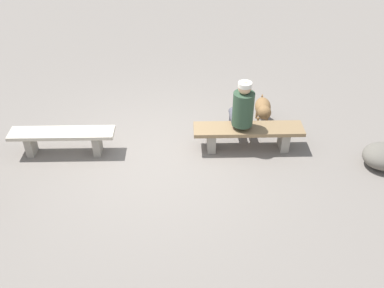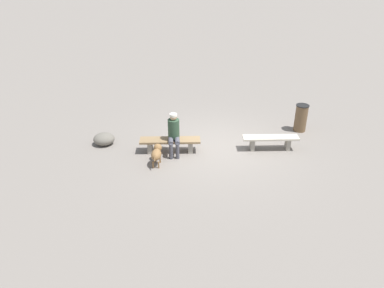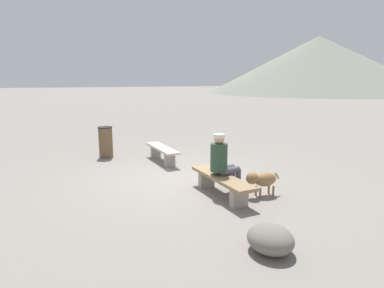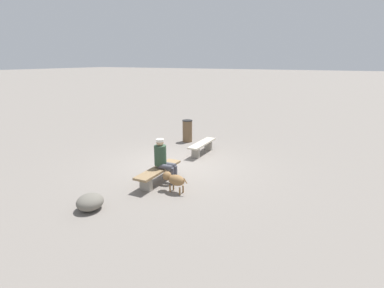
{
  "view_description": "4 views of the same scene",
  "coord_description": "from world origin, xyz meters",
  "px_view_note": "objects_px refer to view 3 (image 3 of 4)",
  "views": [
    {
      "loc": [
        0.57,
        -5.84,
        4.44
      ],
      "look_at": [
        0.55,
        -0.72,
        0.8
      ],
      "focal_mm": 40.09,
      "sensor_mm": 36.0,
      "label": 1
    },
    {
      "loc": [
        0.87,
        10.33,
        5.6
      ],
      "look_at": [
        0.86,
        1.28,
        0.8
      ],
      "focal_mm": 34.03,
      "sensor_mm": 36.0,
      "label": 2
    },
    {
      "loc": [
        6.95,
        -2.95,
        2.37
      ],
      "look_at": [
        -0.86,
        0.74,
        0.63
      ],
      "focal_mm": 29.74,
      "sensor_mm": 36.0,
      "label": 3
    },
    {
      "loc": [
        8.48,
        5.13,
        3.5
      ],
      "look_at": [
        0.18,
        0.67,
        0.9
      ],
      "focal_mm": 28.67,
      "sensor_mm": 36.0,
      "label": 4
    }
  ],
  "objects_px": {
    "seated_person": "(222,160)",
    "boulder": "(270,239)",
    "bench_right": "(222,182)",
    "trash_bin": "(106,142)",
    "dog": "(262,179)",
    "bench_left": "(162,151)"
  },
  "relations": [
    {
      "from": "bench_right",
      "to": "seated_person",
      "type": "relative_size",
      "value": 1.45
    },
    {
      "from": "seated_person",
      "to": "dog",
      "type": "height_order",
      "value": "seated_person"
    },
    {
      "from": "bench_left",
      "to": "trash_bin",
      "type": "relative_size",
      "value": 1.84
    },
    {
      "from": "dog",
      "to": "trash_bin",
      "type": "xyz_separation_m",
      "value": [
        -4.83,
        -2.27,
        0.12
      ]
    },
    {
      "from": "seated_person",
      "to": "trash_bin",
      "type": "relative_size",
      "value": 1.35
    },
    {
      "from": "boulder",
      "to": "dog",
      "type": "bearing_deg",
      "value": 145.76
    },
    {
      "from": "trash_bin",
      "to": "dog",
      "type": "bearing_deg",
      "value": 25.22
    },
    {
      "from": "bench_left",
      "to": "boulder",
      "type": "distance_m",
      "value": 5.36
    },
    {
      "from": "bench_right",
      "to": "seated_person",
      "type": "distance_m",
      "value": 0.46
    },
    {
      "from": "bench_right",
      "to": "boulder",
      "type": "relative_size",
      "value": 2.77
    },
    {
      "from": "bench_left",
      "to": "seated_person",
      "type": "bearing_deg",
      "value": 2.9
    },
    {
      "from": "bench_left",
      "to": "bench_right",
      "type": "distance_m",
      "value": 3.17
    },
    {
      "from": "dog",
      "to": "boulder",
      "type": "xyz_separation_m",
      "value": [
        1.83,
        -1.25,
        -0.17
      ]
    },
    {
      "from": "bench_left",
      "to": "boulder",
      "type": "xyz_separation_m",
      "value": [
        5.35,
        -0.35,
        -0.13
      ]
    },
    {
      "from": "bench_left",
      "to": "trash_bin",
      "type": "distance_m",
      "value": 1.91
    },
    {
      "from": "seated_person",
      "to": "trash_bin",
      "type": "distance_m",
      "value": 4.64
    },
    {
      "from": "bench_right",
      "to": "trash_bin",
      "type": "xyz_separation_m",
      "value": [
        -4.47,
        -1.52,
        0.17
      ]
    },
    {
      "from": "trash_bin",
      "to": "bench_right",
      "type": "bearing_deg",
      "value": 18.81
    },
    {
      "from": "dog",
      "to": "trash_bin",
      "type": "relative_size",
      "value": 0.82
    },
    {
      "from": "seated_person",
      "to": "boulder",
      "type": "relative_size",
      "value": 1.9
    },
    {
      "from": "bench_left",
      "to": "dog",
      "type": "height_order",
      "value": "dog"
    },
    {
      "from": "bench_right",
      "to": "seated_person",
      "type": "height_order",
      "value": "seated_person"
    }
  ]
}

